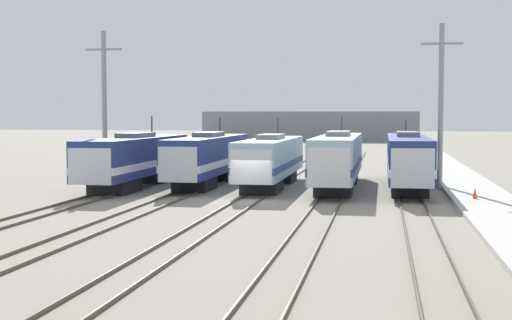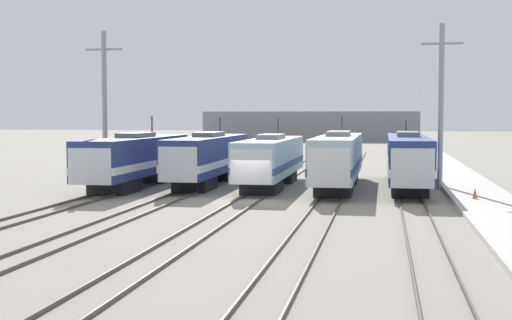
{
  "view_description": "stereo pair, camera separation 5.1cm",
  "coord_description": "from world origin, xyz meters",
  "px_view_note": "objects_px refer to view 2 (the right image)",
  "views": [
    {
      "loc": [
        8.19,
        -43.43,
        5.31
      ],
      "look_at": [
        0.15,
        1.46,
        2.45
      ],
      "focal_mm": 50.0,
      "sensor_mm": 36.0,
      "label": 1
    },
    {
      "loc": [
        8.24,
        -43.42,
        5.31
      ],
      "look_at": [
        0.15,
        1.46,
        2.45
      ],
      "focal_mm": 50.0,
      "sensor_mm": 36.0,
      "label": 2
    }
  ],
  "objects_px": {
    "catenary_tower_left": "(105,105)",
    "traffic_cone": "(475,193)",
    "locomotive_center_right": "(338,159)",
    "locomotive_center_left": "(208,158)",
    "catenary_tower_right": "(441,104)",
    "locomotive_far_right": "(408,159)",
    "locomotive_far_left": "(134,159)",
    "locomotive_center": "(270,160)"
  },
  "relations": [
    {
      "from": "locomotive_center_left",
      "to": "locomotive_far_left",
      "type": "bearing_deg",
      "value": -152.42
    },
    {
      "from": "catenary_tower_right",
      "to": "locomotive_far_right",
      "type": "bearing_deg",
      "value": 176.6
    },
    {
      "from": "traffic_cone",
      "to": "locomotive_far_left",
      "type": "bearing_deg",
      "value": 167.25
    },
    {
      "from": "locomotive_center_left",
      "to": "catenary_tower_left",
      "type": "distance_m",
      "value": 9.14
    },
    {
      "from": "locomotive_center_left",
      "to": "locomotive_far_right",
      "type": "distance_m",
      "value": 14.9
    },
    {
      "from": "locomotive_far_left",
      "to": "locomotive_center_left",
      "type": "height_order",
      "value": "locomotive_far_left"
    },
    {
      "from": "locomotive_center",
      "to": "locomotive_center_right",
      "type": "xyz_separation_m",
      "value": [
        4.97,
        0.22,
        0.12
      ]
    },
    {
      "from": "locomotive_far_right",
      "to": "locomotive_center",
      "type": "bearing_deg",
      "value": -173.25
    },
    {
      "from": "catenary_tower_right",
      "to": "locomotive_center",
      "type": "bearing_deg",
      "value": -175.13
    },
    {
      "from": "locomotive_center",
      "to": "traffic_cone",
      "type": "distance_m",
      "value": 15.37
    },
    {
      "from": "locomotive_center_left",
      "to": "catenary_tower_left",
      "type": "xyz_separation_m",
      "value": [
        -8.21,
        -0.08,
        4.01
      ]
    },
    {
      "from": "locomotive_center_right",
      "to": "locomotive_far_right",
      "type": "relative_size",
      "value": 0.95
    },
    {
      "from": "locomotive_far_left",
      "to": "locomotive_center_right",
      "type": "distance_m",
      "value": 14.99
    },
    {
      "from": "locomotive_far_right",
      "to": "catenary_tower_left",
      "type": "height_order",
      "value": "catenary_tower_left"
    },
    {
      "from": "locomotive_far_left",
      "to": "catenary_tower_left",
      "type": "distance_m",
      "value": 5.74
    },
    {
      "from": "locomotive_center",
      "to": "traffic_cone",
      "type": "height_order",
      "value": "locomotive_center"
    },
    {
      "from": "locomotive_center_right",
      "to": "catenary_tower_left",
      "type": "relative_size",
      "value": 1.58
    },
    {
      "from": "locomotive_far_left",
      "to": "catenary_tower_left",
      "type": "xyz_separation_m",
      "value": [
        -3.25,
        2.51,
        4.02
      ]
    },
    {
      "from": "locomotive_center_left",
      "to": "catenary_tower_right",
      "type": "xyz_separation_m",
      "value": [
        17.17,
        -0.08,
        4.01
      ]
    },
    {
      "from": "locomotive_center_right",
      "to": "traffic_cone",
      "type": "height_order",
      "value": "locomotive_center_right"
    },
    {
      "from": "locomotive_center_right",
      "to": "traffic_cone",
      "type": "distance_m",
      "value": 11.32
    },
    {
      "from": "locomotive_center_right",
      "to": "catenary_tower_left",
      "type": "xyz_separation_m",
      "value": [
        -18.14,
        0.82,
        3.95
      ]
    },
    {
      "from": "locomotive_center_left",
      "to": "locomotive_center",
      "type": "distance_m",
      "value": 5.09
    },
    {
      "from": "locomotive_center_left",
      "to": "locomotive_center_right",
      "type": "bearing_deg",
      "value": -5.2
    },
    {
      "from": "locomotive_far_left",
      "to": "locomotive_center",
      "type": "distance_m",
      "value": 10.04
    },
    {
      "from": "catenary_tower_left",
      "to": "traffic_cone",
      "type": "height_order",
      "value": "catenary_tower_left"
    },
    {
      "from": "locomotive_center",
      "to": "catenary_tower_right",
      "type": "bearing_deg",
      "value": 4.87
    },
    {
      "from": "locomotive_center",
      "to": "catenary_tower_right",
      "type": "height_order",
      "value": "catenary_tower_right"
    },
    {
      "from": "catenary_tower_right",
      "to": "traffic_cone",
      "type": "relative_size",
      "value": 17.1
    },
    {
      "from": "locomotive_center",
      "to": "catenary_tower_right",
      "type": "distance_m",
      "value": 12.91
    },
    {
      "from": "locomotive_center",
      "to": "locomotive_center_right",
      "type": "height_order",
      "value": "locomotive_center_right"
    },
    {
      "from": "locomotive_center_left",
      "to": "locomotive_center_right",
      "type": "height_order",
      "value": "locomotive_center_right"
    },
    {
      "from": "locomotive_center_right",
      "to": "locomotive_far_left",
      "type": "bearing_deg",
      "value": -173.53
    },
    {
      "from": "locomotive_center_left",
      "to": "catenary_tower_right",
      "type": "relative_size",
      "value": 1.44
    },
    {
      "from": "locomotive_center_right",
      "to": "catenary_tower_right",
      "type": "distance_m",
      "value": 8.29
    },
    {
      "from": "locomotive_center_left",
      "to": "locomotive_center_right",
      "type": "relative_size",
      "value": 0.91
    },
    {
      "from": "catenary_tower_left",
      "to": "traffic_cone",
      "type": "relative_size",
      "value": 17.1
    },
    {
      "from": "catenary_tower_right",
      "to": "locomotive_far_left",
      "type": "bearing_deg",
      "value": -173.53
    },
    {
      "from": "locomotive_center_right",
      "to": "locomotive_center_left",
      "type": "bearing_deg",
      "value": 174.8
    },
    {
      "from": "catenary_tower_right",
      "to": "traffic_cone",
      "type": "xyz_separation_m",
      "value": [
        1.5,
        -7.86,
        -5.49
      ]
    },
    {
      "from": "locomotive_far_right",
      "to": "catenary_tower_right",
      "type": "relative_size",
      "value": 1.66
    },
    {
      "from": "locomotive_center_left",
      "to": "locomotive_center_right",
      "type": "distance_m",
      "value": 9.97
    }
  ]
}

